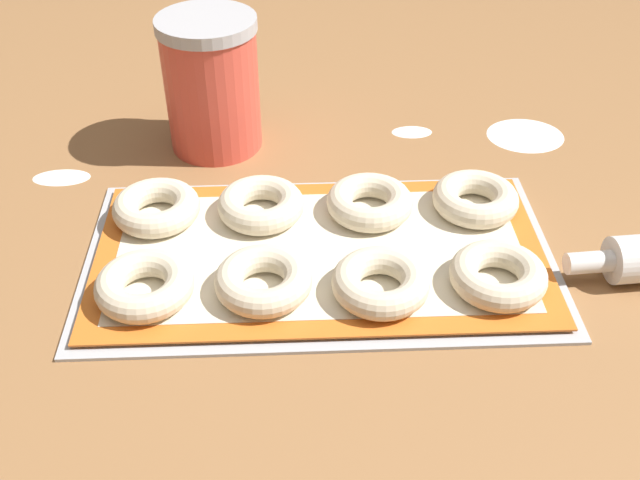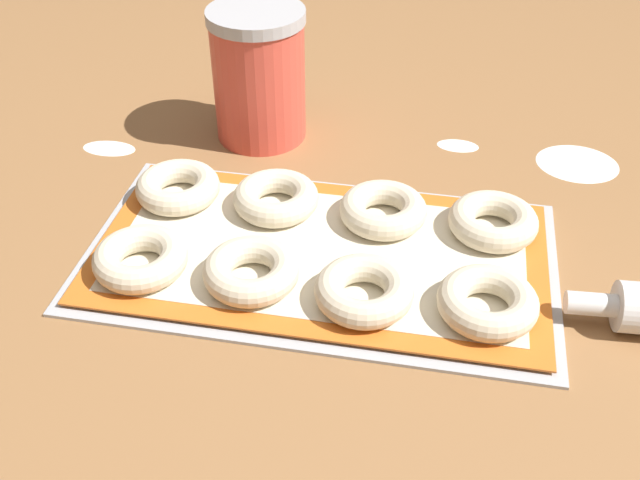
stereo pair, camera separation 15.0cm
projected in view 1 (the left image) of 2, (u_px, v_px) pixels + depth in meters
ground_plane at (305, 248)px, 0.87m from camera, size 2.80×2.80×0.00m
baking_tray at (320, 255)px, 0.85m from camera, size 0.53×0.29×0.01m
baking_mat at (320, 252)px, 0.85m from camera, size 0.51×0.27×0.00m
bagel_front_far_left at (144, 285)px, 0.78m from camera, size 0.10×0.10×0.03m
bagel_front_mid_left at (263, 280)px, 0.78m from camera, size 0.10×0.10×0.03m
bagel_front_mid_right at (381, 282)px, 0.78m from camera, size 0.10×0.10×0.03m
bagel_front_far_right at (498, 275)px, 0.79m from camera, size 0.10×0.10×0.03m
bagel_back_far_left at (156, 207)px, 0.89m from camera, size 0.10×0.10×0.03m
bagel_back_mid_left at (261, 205)px, 0.89m from camera, size 0.10×0.10×0.03m
bagel_back_mid_right at (370, 202)px, 0.89m from camera, size 0.10×0.10×0.03m
bagel_back_far_right at (475, 199)px, 0.90m from camera, size 0.10×0.10×0.03m
flour_canister at (212, 84)px, 0.99m from camera, size 0.13×0.13×0.18m
flour_patch_near at (412, 131)px, 1.07m from camera, size 0.06×0.03×0.00m
flour_patch_far at (61, 177)px, 0.98m from camera, size 0.08×0.04×0.00m
flour_patch_side at (525, 135)px, 1.07m from camera, size 0.11×0.10×0.00m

